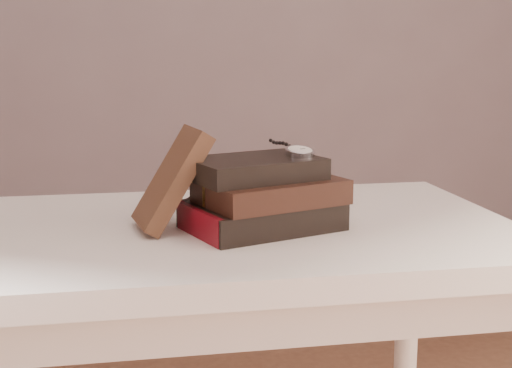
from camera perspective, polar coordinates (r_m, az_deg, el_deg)
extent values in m
cube|color=white|center=(1.21, -3.03, -4.16)|extent=(1.00, 0.60, 0.04)
cube|color=white|center=(1.22, -3.00, -6.88)|extent=(0.88, 0.49, 0.08)
cylinder|color=white|center=(1.67, 11.84, -13.60)|extent=(0.05, 0.05, 0.71)
cube|color=black|center=(1.17, 0.48, -2.55)|extent=(0.27, 0.23, 0.04)
cube|color=#EDE6C2|center=(1.17, 0.61, -2.53)|extent=(0.26, 0.22, 0.03)
cube|color=gold|center=(1.14, -5.11, -2.96)|extent=(0.01, 0.01, 0.04)
cube|color=maroon|center=(1.11, -4.54, -3.21)|extent=(0.06, 0.14, 0.04)
cube|color=black|center=(1.16, 1.18, -0.56)|extent=(0.26, 0.22, 0.04)
cube|color=#EDE6C2|center=(1.16, 1.31, -0.54)|extent=(0.25, 0.20, 0.03)
cube|color=gold|center=(1.13, -4.07, -0.90)|extent=(0.01, 0.01, 0.04)
cube|color=black|center=(1.15, -0.17, 1.26)|extent=(0.24, 0.20, 0.03)
cube|color=#EDE6C2|center=(1.15, -0.05, 1.28)|extent=(0.23, 0.19, 0.03)
cube|color=gold|center=(1.13, -5.10, 0.99)|extent=(0.01, 0.01, 0.03)
cube|color=#3B2216|center=(1.16, -6.73, 0.37)|extent=(0.13, 0.13, 0.17)
cylinder|color=silver|center=(1.17, 3.54, 2.54)|extent=(0.06, 0.06, 0.02)
cylinder|color=white|center=(1.17, 3.54, 2.76)|extent=(0.05, 0.05, 0.01)
torus|color=silver|center=(1.17, 3.54, 2.73)|extent=(0.06, 0.06, 0.01)
cylinder|color=silver|center=(1.19, 2.79, 2.72)|extent=(0.01, 0.01, 0.01)
cube|color=black|center=(1.17, 3.39, 2.84)|extent=(0.01, 0.01, 0.00)
cube|color=black|center=(1.17, 3.74, 2.82)|extent=(0.01, 0.00, 0.00)
sphere|color=black|center=(1.20, 2.71, 3.03)|extent=(0.01, 0.01, 0.01)
sphere|color=black|center=(1.21, 2.44, 3.19)|extent=(0.01, 0.01, 0.01)
sphere|color=black|center=(1.22, 2.18, 3.29)|extent=(0.01, 0.01, 0.01)
sphere|color=black|center=(1.24, 1.92, 3.30)|extent=(0.01, 0.01, 0.01)
sphere|color=black|center=(1.25, 1.67, 3.30)|extent=(0.01, 0.01, 0.01)
sphere|color=black|center=(1.26, 1.43, 3.36)|extent=(0.01, 0.01, 0.01)
sphere|color=black|center=(1.28, 1.19, 3.50)|extent=(0.01, 0.01, 0.01)
torus|color=silver|center=(1.17, -5.90, -0.26)|extent=(0.05, 0.03, 0.05)
torus|color=silver|center=(1.19, -3.68, -0.02)|extent=(0.05, 0.03, 0.05)
cylinder|color=silver|center=(1.18, -4.78, 0.00)|extent=(0.01, 0.01, 0.00)
cylinder|color=silver|center=(1.21, -7.85, -0.21)|extent=(0.04, 0.10, 0.03)
cylinder|color=silver|center=(1.25, -3.88, 0.20)|extent=(0.04, 0.10, 0.03)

